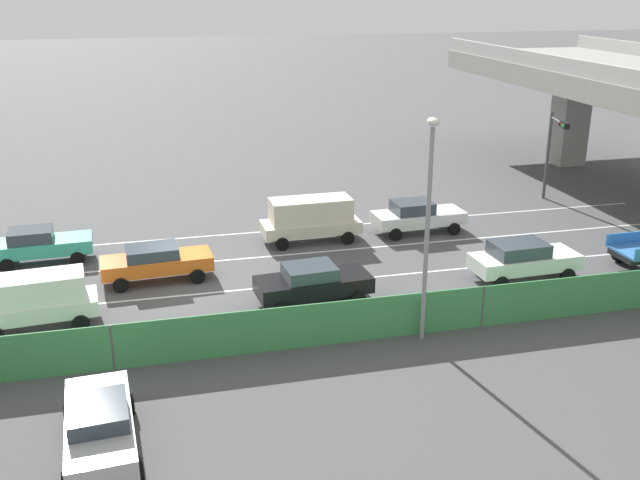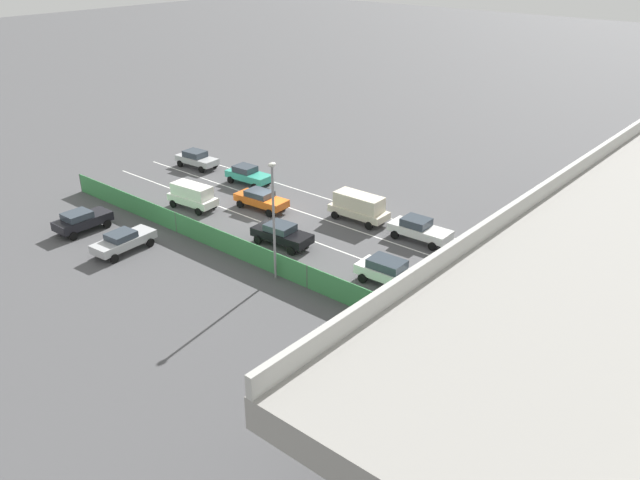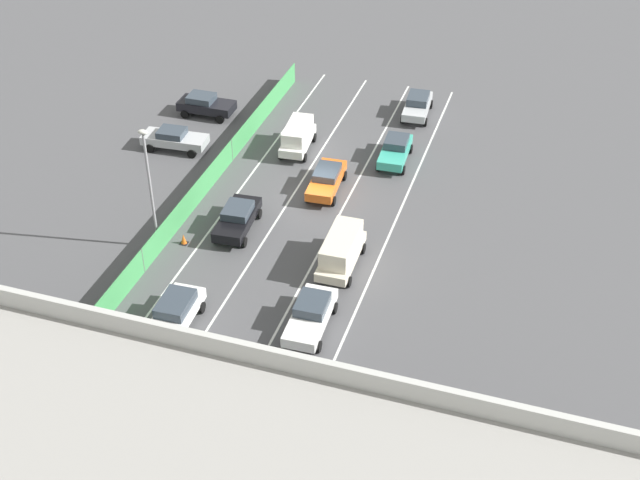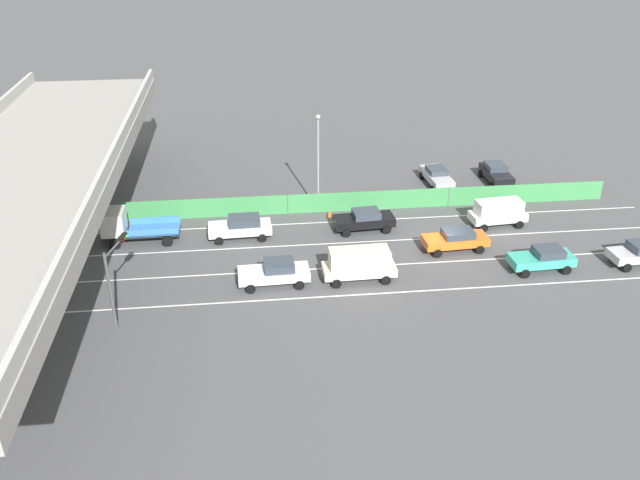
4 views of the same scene
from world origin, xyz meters
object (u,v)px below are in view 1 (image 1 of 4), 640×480
car_taxi_teal (40,244)px  parked_wagon_silver (99,424)px  traffic_light (554,141)px  car_hatchback_white (523,258)px  car_sedan_white (417,215)px  street_lamp (428,212)px  car_taxi_orange (156,261)px  car_van_cream (311,217)px  traffic_cone (390,317)px  car_sedan_black (313,282)px  car_van_white (36,298)px

car_taxi_teal → parked_wagon_silver: (15.44, 3.25, -0.04)m
traffic_light → car_hatchback_white: bearing=-35.6°
car_sedan_white → street_lamp: 12.47m
car_taxi_teal → parked_wagon_silver: bearing=11.9°
car_taxi_orange → car_van_cream: bearing=113.4°
car_taxi_teal → street_lamp: street_lamp is taller
traffic_light → street_lamp: bearing=-43.4°
street_lamp → car_taxi_teal: bearing=-128.2°
car_sedan_white → traffic_cone: bearing=-26.2°
car_sedan_black → car_van_cream: car_van_cream is taller
car_van_cream → car_taxi_teal: car_van_cream is taller
parked_wagon_silver → traffic_cone: (-5.53, 10.26, -0.55)m
car_taxi_orange → traffic_cone: bearing=52.4°
car_van_white → car_sedan_white: car_van_white is taller
car_van_cream → car_van_white: bearing=-60.3°
car_sedan_white → street_lamp: bearing=-20.0°
car_taxi_orange → car_hatchback_white: size_ratio=1.01×
traffic_light → traffic_cone: (12.89, -14.23, -3.34)m
parked_wagon_silver → traffic_cone: parked_wagon_silver is taller
car_sedan_white → car_taxi_teal: bearing=-90.4°
car_hatchback_white → car_taxi_teal: bearing=-109.0°
parked_wagon_silver → car_hatchback_white: bearing=115.8°
parked_wagon_silver → car_taxi_orange: bearing=171.2°
car_hatchback_white → car_sedan_white: bearing=-162.4°
car_taxi_orange → car_sedan_black: (3.89, 6.03, 0.02)m
traffic_light → parked_wagon_silver: bearing=-53.0°
car_van_cream → car_sedan_white: size_ratio=1.03×
car_taxi_teal → traffic_light: (-2.99, 27.74, 2.75)m
traffic_light → street_lamp: 19.63m
car_van_white → traffic_cone: bearing=77.2°
traffic_light → car_sedan_black: bearing=-58.2°
car_hatchback_white → car_van_cream: 10.45m
parked_wagon_silver → traffic_cone: 11.67m
car_van_cream → parked_wagon_silver: size_ratio=1.03×
car_hatchback_white → street_lamp: bearing=-56.3°
traffic_light → traffic_cone: size_ratio=7.71×
car_taxi_orange → street_lamp: street_lamp is taller
parked_wagon_silver → street_lamp: size_ratio=0.59×
car_sedan_white → car_sedan_black: bearing=-45.0°
car_sedan_black → parked_wagon_silver: car_sedan_black is taller
car_sedan_black → parked_wagon_silver: size_ratio=0.99×
car_sedan_white → car_van_white: bearing=-68.7°
car_sedan_black → car_taxi_teal: (-7.32, -11.13, -0.00)m
car_sedan_black → traffic_cone: car_sedan_black is taller
car_sedan_white → traffic_light: bearing=108.3°
car_van_cream → car_hatchback_white: bearing=48.4°
car_hatchback_white → car_van_cream: bearing=-131.6°
car_sedan_black → car_taxi_orange: bearing=-122.8°
car_van_cream → street_lamp: 11.78m
traffic_light → traffic_cone: traffic_light is taller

